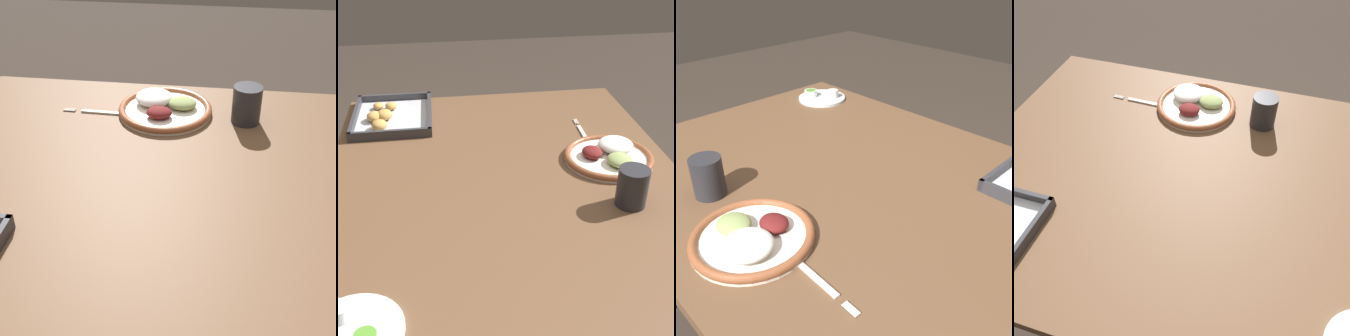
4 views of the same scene
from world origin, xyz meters
TOP-DOWN VIEW (x-y plane):
  - ground_plane at (0.00, 0.00)m, footprint 8.00×8.00m
  - dining_table at (0.00, 0.00)m, footprint 1.27×0.99m
  - dinner_plate at (0.07, -0.31)m, footprint 0.26×0.26m
  - fork at (0.23, -0.29)m, footprint 0.23×0.02m
  - drinking_cup at (-0.15, -0.29)m, footprint 0.08×0.08m

SIDE VIEW (x-z plane):
  - ground_plane at x=0.00m, z-range 0.00..0.00m
  - dining_table at x=0.00m, z-range 0.27..0.99m
  - fork at x=0.23m, z-range 0.72..0.73m
  - dinner_plate at x=0.07m, z-range 0.71..0.76m
  - drinking_cup at x=-0.15m, z-range 0.72..0.82m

